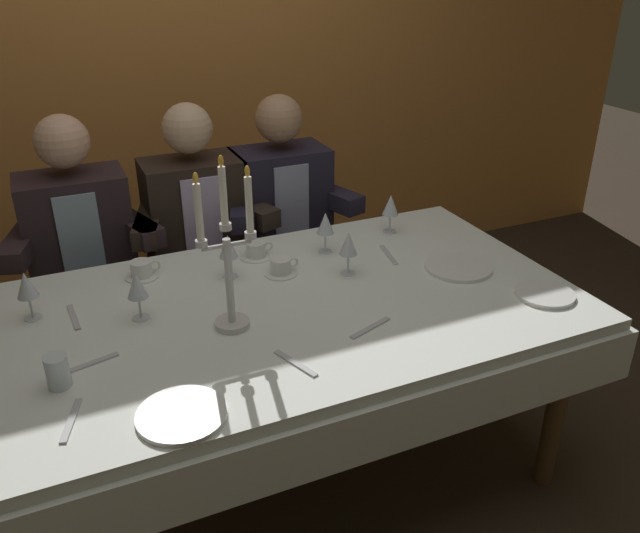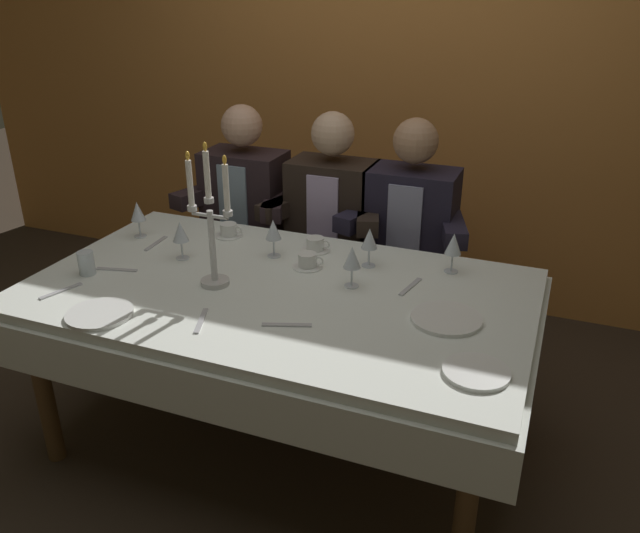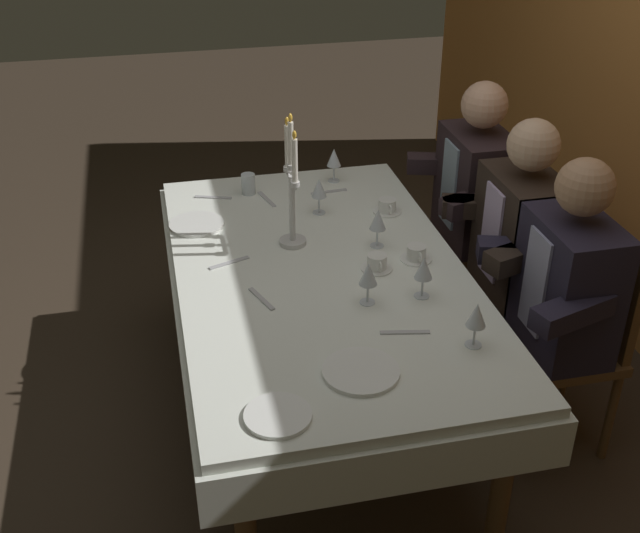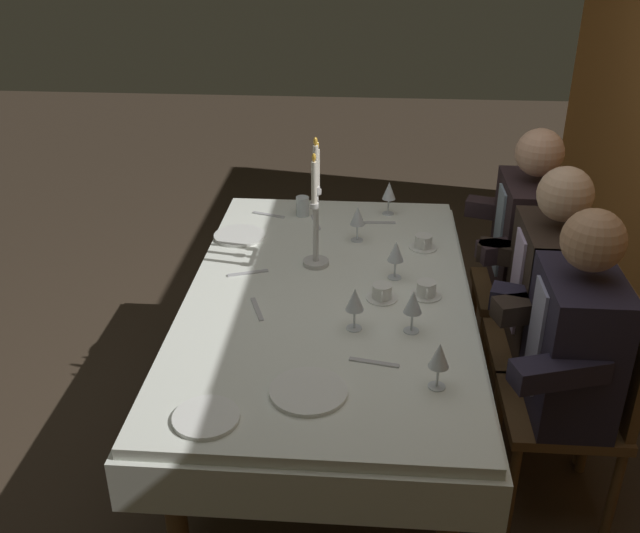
{
  "view_description": "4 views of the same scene",
  "coord_description": "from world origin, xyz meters",
  "px_view_note": "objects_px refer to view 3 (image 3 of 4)",
  "views": [
    {
      "loc": [
        -0.7,
        -1.77,
        1.82
      ],
      "look_at": [
        0.09,
        -0.03,
        0.87
      ],
      "focal_mm": 36.44,
      "sensor_mm": 36.0,
      "label": 1
    },
    {
      "loc": [
        0.96,
        -1.98,
        1.82
      ],
      "look_at": [
        0.19,
        -0.03,
        0.87
      ],
      "focal_mm": 36.02,
      "sensor_mm": 36.0,
      "label": 2
    },
    {
      "loc": [
        2.58,
        -0.59,
        2.3
      ],
      "look_at": [
        0.18,
        -0.04,
        0.86
      ],
      "focal_mm": 44.91,
      "sensor_mm": 36.0,
      "label": 3
    },
    {
      "loc": [
        2.48,
        0.16,
        2.14
      ],
      "look_at": [
        0.13,
        -0.02,
        0.92
      ],
      "focal_mm": 40.78,
      "sensor_mm": 36.0,
      "label": 4
    }
  ],
  "objects_px": {
    "coffee_cup_2": "(377,263)",
    "wine_glass_2": "(334,158)",
    "dining_table": "(321,296)",
    "water_tumbler_0": "(248,184)",
    "wine_glass_4": "(477,316)",
    "coffee_cup_1": "(387,207)",
    "candelabra": "(292,194)",
    "seated_diner_0": "(477,187)",
    "dinner_plate_1": "(196,224)",
    "dinner_plate_2": "(361,371)",
    "wine_glass_0": "(368,275)",
    "wine_glass_1": "(378,220)",
    "seated_diner_2": "(569,284)",
    "dinner_plate_0": "(278,416)",
    "seated_diner_1": "(522,235)",
    "wine_glass_3": "(319,189)",
    "wine_glass_5": "(424,269)",
    "coffee_cup_0": "(416,254)"
  },
  "relations": [
    {
      "from": "coffee_cup_2",
      "to": "seated_diner_0",
      "type": "distance_m",
      "value": 0.93
    },
    {
      "from": "wine_glass_0",
      "to": "dinner_plate_0",
      "type": "bearing_deg",
      "value": -38.04
    },
    {
      "from": "coffee_cup_1",
      "to": "seated_diner_2",
      "type": "bearing_deg",
      "value": 34.23
    },
    {
      "from": "dining_table",
      "to": "dinner_plate_2",
      "type": "height_order",
      "value": "dinner_plate_2"
    },
    {
      "from": "wine_glass_1",
      "to": "coffee_cup_0",
      "type": "distance_m",
      "value": 0.2
    },
    {
      "from": "wine_glass_0",
      "to": "coffee_cup_1",
      "type": "distance_m",
      "value": 0.75
    },
    {
      "from": "candelabra",
      "to": "wine_glass_3",
      "type": "bearing_deg",
      "value": 146.69
    },
    {
      "from": "dining_table",
      "to": "water_tumbler_0",
      "type": "distance_m",
      "value": 0.79
    },
    {
      "from": "candelabra",
      "to": "seated_diner_0",
      "type": "bearing_deg",
      "value": 111.08
    },
    {
      "from": "coffee_cup_2",
      "to": "seated_diner_0",
      "type": "height_order",
      "value": "seated_diner_0"
    },
    {
      "from": "wine_glass_4",
      "to": "seated_diner_2",
      "type": "xyz_separation_m",
      "value": [
        -0.29,
        0.5,
        -0.12
      ]
    },
    {
      "from": "dinner_plate_1",
      "to": "wine_glass_4",
      "type": "xyz_separation_m",
      "value": [
        1.07,
        0.82,
        0.11
      ]
    },
    {
      "from": "wine_glass_2",
      "to": "wine_glass_4",
      "type": "distance_m",
      "value": 1.4
    },
    {
      "from": "dining_table",
      "to": "seated_diner_1",
      "type": "height_order",
      "value": "seated_diner_1"
    },
    {
      "from": "wine_glass_0",
      "to": "seated_diner_0",
      "type": "xyz_separation_m",
      "value": [
        -0.86,
        0.77,
        -0.12
      ]
    },
    {
      "from": "dining_table",
      "to": "water_tumbler_0",
      "type": "xyz_separation_m",
      "value": [
        -0.75,
        -0.17,
        0.17
      ]
    },
    {
      "from": "dining_table",
      "to": "candelabra",
      "type": "distance_m",
      "value": 0.42
    },
    {
      "from": "dining_table",
      "to": "seated_diner_2",
      "type": "xyz_separation_m",
      "value": [
        0.3,
        0.89,
        0.11
      ]
    },
    {
      "from": "dinner_plate_2",
      "to": "seated_diner_2",
      "type": "bearing_deg",
      "value": 111.46
    },
    {
      "from": "dinner_plate_2",
      "to": "wine_glass_4",
      "type": "height_order",
      "value": "wine_glass_4"
    },
    {
      "from": "dinner_plate_1",
      "to": "wine_glass_1",
      "type": "relative_size",
      "value": 1.42
    },
    {
      "from": "candelabra",
      "to": "seated_diner_2",
      "type": "bearing_deg",
      "value": 60.93
    },
    {
      "from": "wine_glass_0",
      "to": "coffee_cup_0",
      "type": "height_order",
      "value": "wine_glass_0"
    },
    {
      "from": "candelabra",
      "to": "water_tumbler_0",
      "type": "xyz_separation_m",
      "value": [
        -0.52,
        -0.11,
        -0.18
      ]
    },
    {
      "from": "dinner_plate_0",
      "to": "coffee_cup_1",
      "type": "xyz_separation_m",
      "value": [
        -1.23,
        0.7,
        0.02
      ]
    },
    {
      "from": "dinner_plate_0",
      "to": "seated_diner_1",
      "type": "xyz_separation_m",
      "value": [
        -0.91,
        1.2,
        -0.01
      ]
    },
    {
      "from": "wine_glass_2",
      "to": "seated_diner_1",
      "type": "distance_m",
      "value": 0.95
    },
    {
      "from": "candelabra",
      "to": "seated_diner_0",
      "type": "xyz_separation_m",
      "value": [
        -0.37,
        0.95,
        -0.23
      ]
    },
    {
      "from": "dinner_plate_0",
      "to": "wine_glass_3",
      "type": "bearing_deg",
      "value": 162.28
    },
    {
      "from": "wine_glass_0",
      "to": "wine_glass_4",
      "type": "relative_size",
      "value": 1.0
    },
    {
      "from": "wine_glass_1",
      "to": "seated_diner_1",
      "type": "relative_size",
      "value": 0.13
    },
    {
      "from": "coffee_cup_2",
      "to": "dining_table",
      "type": "bearing_deg",
      "value": -99.95
    },
    {
      "from": "seated_diner_1",
      "to": "wine_glass_4",
      "type": "bearing_deg",
      "value": -35.66
    },
    {
      "from": "dinner_plate_1",
      "to": "seated_diner_2",
      "type": "bearing_deg",
      "value": 59.53
    },
    {
      "from": "dining_table",
      "to": "dinner_plate_1",
      "type": "distance_m",
      "value": 0.66
    },
    {
      "from": "dinner_plate_2",
      "to": "wine_glass_3",
      "type": "bearing_deg",
      "value": 174.04
    },
    {
      "from": "coffee_cup_1",
      "to": "seated_diner_1",
      "type": "distance_m",
      "value": 0.59
    },
    {
      "from": "wine_glass_5",
      "to": "seated_diner_1",
      "type": "height_order",
      "value": "seated_diner_1"
    },
    {
      "from": "dinner_plate_0",
      "to": "wine_glass_1",
      "type": "bearing_deg",
      "value": 148.57
    },
    {
      "from": "candelabra",
      "to": "dinner_plate_0",
      "type": "xyz_separation_m",
      "value": [
        1.03,
        -0.25,
        -0.22
      ]
    },
    {
      "from": "candelabra",
      "to": "coffee_cup_2",
      "type": "xyz_separation_m",
      "value": [
        0.27,
        0.28,
        -0.2
      ]
    },
    {
      "from": "coffee_cup_1",
      "to": "seated_diner_1",
      "type": "relative_size",
      "value": 0.11
    },
    {
      "from": "seated_diner_1",
      "to": "seated_diner_2",
      "type": "xyz_separation_m",
      "value": [
        0.41,
        0.0,
        0.0
      ]
    },
    {
      "from": "wine_glass_5",
      "to": "seated_diner_2",
      "type": "height_order",
      "value": "seated_diner_2"
    },
    {
      "from": "candelabra",
      "to": "coffee_cup_0",
      "type": "xyz_separation_m",
      "value": [
        0.23,
        0.45,
        -0.2
      ]
    },
    {
      "from": "wine_glass_4",
      "to": "coffee_cup_1",
      "type": "distance_m",
      "value": 1.02
    },
    {
      "from": "wine_glass_2",
      "to": "coffee_cup_2",
      "type": "distance_m",
      "value": 0.85
    },
    {
      "from": "coffee_cup_2",
      "to": "wine_glass_1",
      "type": "bearing_deg",
      "value": 163.61
    },
    {
      "from": "wine_glass_0",
      "to": "seated_diner_0",
      "type": "distance_m",
      "value": 1.16
    },
    {
      "from": "coffee_cup_2",
      "to": "wine_glass_2",
      "type": "bearing_deg",
      "value": 177.86
    }
  ]
}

